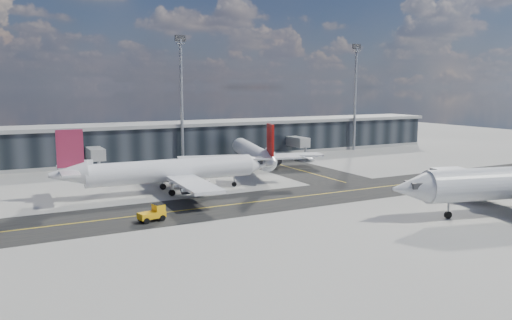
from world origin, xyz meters
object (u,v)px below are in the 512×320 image
object	(u,v)px
airliner_redtail	(253,153)
baggage_tug	(154,213)
service_van	(305,158)
airliner_af	(169,171)

from	to	relation	value
airliner_redtail	baggage_tug	bearing A→B (deg)	-120.06
airliner_redtail	baggage_tug	size ratio (longest dim) A/B	9.70
service_van	airliner_af	bearing A→B (deg)	-178.87
baggage_tug	service_van	world-z (taller)	baggage_tug
airliner_af	airliner_redtail	distance (m)	26.20
airliner_redtail	baggage_tug	xyz separation A→B (m)	(-29.77, -29.76, -2.49)
airliner_redtail	baggage_tug	world-z (taller)	airliner_redtail
service_van	baggage_tug	bearing A→B (deg)	-167.86
airliner_redtail	service_van	size ratio (longest dim) A/B	7.52
airliner_af	service_van	bearing A→B (deg)	118.64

